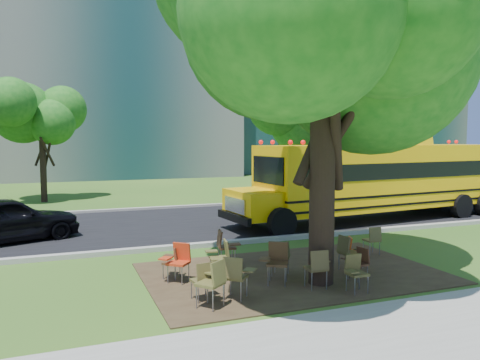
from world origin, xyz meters
name	(u,v)px	position (x,y,z in m)	size (l,w,h in m)	color
ground	(246,272)	(0.00, 0.00, 0.00)	(160.00, 160.00, 0.00)	#204A17
dirt_patch	(292,273)	(1.00, -0.50, 0.01)	(7.00, 4.50, 0.03)	#382819
asphalt_road	(178,224)	(0.00, 7.00, 0.02)	(80.00, 8.00, 0.04)	black
kerb_near	(210,244)	(0.00, 3.00, 0.07)	(80.00, 0.25, 0.14)	gray
kerb_far	(158,208)	(0.00, 11.10, 0.07)	(80.00, 0.25, 0.14)	gray
building_main	(10,51)	(-8.00, 36.00, 11.00)	(38.00, 16.00, 22.00)	slate
building_right	(316,60)	(24.00, 38.00, 12.50)	(30.00, 16.00, 25.00)	slate
bg_tree_2	(42,121)	(-5.00, 16.00, 4.21)	(4.80, 4.80, 6.62)	black
bg_tree_3	(285,109)	(8.00, 14.00, 5.03)	(5.60, 5.60, 7.84)	black
bg_tree_4	(408,122)	(16.00, 13.00, 4.34)	(5.00, 5.00, 6.85)	black
main_tree	(324,52)	(1.22, -1.46, 5.13)	(7.06, 7.06, 8.67)	black
school_bus	(385,177)	(8.09, 5.11, 1.75)	(12.58, 3.89, 3.03)	#F2B507
chair_0	(204,277)	(-1.56, -1.61, 0.51)	(0.55, 0.56, 0.82)	brown
chair_1	(236,273)	(-0.95, -1.79, 0.56)	(0.78, 0.62, 0.91)	#4F4622
chair_2	(213,279)	(-1.51, -2.06, 0.59)	(0.64, 0.81, 0.95)	brown
chair_3	(276,259)	(0.27, -1.12, 0.59)	(0.80, 0.63, 0.95)	#432C17
chair_4	(318,265)	(0.94, -1.79, 0.55)	(0.61, 0.52, 0.89)	#443A1D
chair_5	(355,270)	(1.57, -2.25, 0.50)	(0.54, 0.48, 0.82)	#453F1E
chair_6	(359,260)	(2.16, -1.54, 0.48)	(0.53, 0.52, 0.77)	#412517
chair_7	(348,250)	(2.34, -0.87, 0.56)	(0.58, 0.60, 0.90)	#433B1D
chair_8	(174,259)	(-1.77, 0.12, 0.48)	(0.51, 0.65, 0.77)	#492D1A
chair_9	(178,258)	(-1.74, -0.18, 0.55)	(0.77, 0.61, 0.90)	#B93113
chair_10	(225,244)	(-0.28, 0.78, 0.57)	(0.54, 0.66, 0.92)	#432A18
chair_11	(282,255)	(0.67, -0.61, 0.51)	(0.56, 0.71, 0.83)	#4C4921
chair_12	(354,249)	(2.71, -0.57, 0.48)	(0.50, 0.63, 0.78)	#B64213
chair_13	(373,238)	(3.95, 0.30, 0.51)	(0.54, 0.48, 0.82)	brown
chair_14	(221,254)	(-0.71, -0.15, 0.55)	(0.52, 0.65, 0.89)	brown
black_car	(5,220)	(-5.82, 5.73, 0.75)	(1.76, 4.38, 1.49)	black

